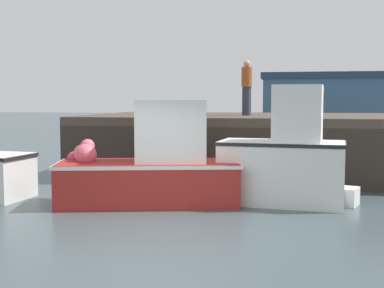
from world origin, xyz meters
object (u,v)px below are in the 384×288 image
fishing_boat_near_right (152,167)px  dockworker (247,88)px  fishing_boat_mid (285,159)px  mooring_buoy_foreground (96,195)px  rowboat (316,194)px

fishing_boat_near_right → dockworker: size_ratio=2.53×
fishing_boat_mid → fishing_boat_near_right: bearing=-168.0°
dockworker → mooring_buoy_foreground: bearing=-116.9°
fishing_boat_near_right → mooring_buoy_foreground: (-1.15, -0.58, -0.61)m
fishing_boat_near_right → rowboat: size_ratio=2.24×
rowboat → dockworker: bearing=115.9°
fishing_boat_near_right → fishing_boat_mid: (3.01, 0.64, 0.17)m
dockworker → fishing_boat_near_right: bearing=-108.7°
mooring_buoy_foreground → rowboat: bearing=17.1°
fishing_boat_mid → mooring_buoy_foreground: bearing=-163.6°
fishing_boat_mid → dockworker: bearing=106.1°
fishing_boat_mid → rowboat: bearing=21.1°
dockworker → fishing_boat_mid: bearing=-73.9°
fishing_boat_near_right → rowboat: (3.75, 0.93, -0.67)m
fishing_boat_mid → mooring_buoy_foreground: size_ratio=5.01×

